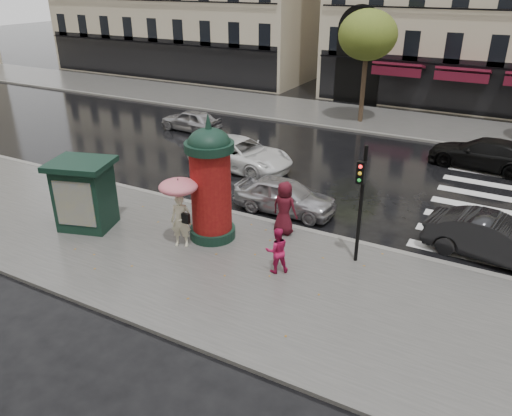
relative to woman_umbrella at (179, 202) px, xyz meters
The scene contains 18 objects.
ground 2.93m from the woman_umbrella, ahead, with size 160.00×160.00×0.00m, color black.
near_sidewalk 2.93m from the woman_umbrella, 11.28° to the right, with size 90.00×7.00×0.12m, color #474744.
far_sidewalk 19.25m from the woman_umbrella, 82.89° to the left, with size 90.00×6.00×0.12m, color #474744.
near_kerb 4.18m from the woman_umbrella, 51.90° to the left, with size 90.00×0.25×0.14m, color slate.
far_kerb 16.29m from the woman_umbrella, 81.58° to the left, with size 90.00×0.25×0.14m, color slate.
zebra_crossing 12.87m from the woman_umbrella, 48.98° to the left, with size 3.60×11.75×0.01m, color silver.
tree_far_left 18.36m from the woman_umbrella, 88.81° to the left, with size 3.40×3.40×6.64m.
woman_umbrella is the anchor object (origin of this frame).
woman_red 3.60m from the woman_umbrella, ahead, with size 0.71×0.55×1.46m, color #B7164A.
man_burgundy 3.62m from the woman_umbrella, 42.96° to the left, with size 0.93×0.61×1.91m, color #490E19.
morris_column 1.25m from the woman_umbrella, 61.03° to the left, with size 1.61×1.61×4.34m.
traffic_light 5.72m from the woman_umbrella, 17.98° to the left, with size 0.25×0.36×3.80m.
newsstand 3.83m from the woman_umbrella, behind, with size 2.47×2.25×2.47m.
car_silver 4.70m from the woman_umbrella, 67.18° to the left, with size 1.60×3.97×1.35m, color #B3B2B7.
car_darkgrey 10.14m from the woman_umbrella, 24.77° to the left, with size 1.49×4.27×1.41m, color black.
car_white 7.92m from the woman_umbrella, 105.90° to the left, with size 2.38×5.16×1.44m, color white.
car_black 15.29m from the woman_umbrella, 58.73° to the left, with size 2.00×4.93×1.43m, color black.
car_far_silver 14.05m from the woman_umbrella, 123.97° to the left, with size 1.51×3.76×1.28m, color #A7A6AB.
Camera 1 is at (6.77, -11.70, 8.33)m, focal length 35.00 mm.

